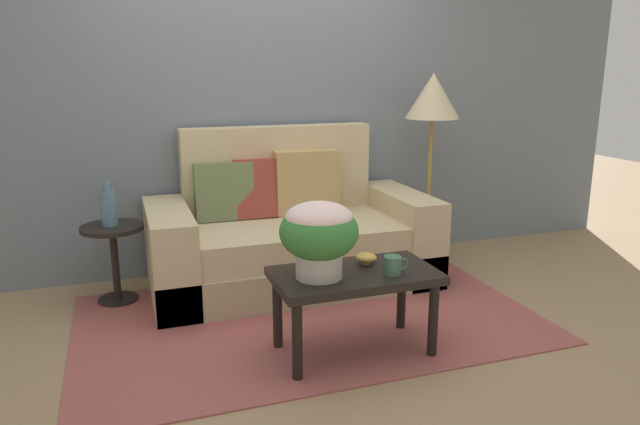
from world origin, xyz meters
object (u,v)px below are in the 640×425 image
Objects in this scene: coffee_table at (355,284)px; side_table at (114,249)px; coffee_mug at (393,265)px; floor_lamp at (433,105)px; table_vase at (108,207)px; couch at (289,237)px; potted_plant at (319,232)px; snack_bowl at (366,258)px.

side_table is at bearing 135.78° from coffee_table.
coffee_mug is at bearing -30.91° from coffee_table.
floor_lamp is 2.44m from table_vase.
couch is 14.24× the size of coffee_mug.
side_table is at bearing 130.06° from potted_plant.
floor_lamp is (1.17, 0.10, 0.90)m from couch.
table_vase reaches higher than snack_bowl.
side_table is 0.28m from table_vase.
floor_lamp is at bearing 54.40° from coffee_mug.
couch is 1.25m from potted_plant.
snack_bowl is (0.13, -1.06, 0.17)m from couch.
coffee_table is 1.90m from floor_lamp.
table_vase is at bearing 135.78° from coffee_table.
couch is at bearing 98.81° from coffee_mug.
coffee_mug is at bearing -72.00° from snack_bowl.
floor_lamp reaches higher than table_vase.
table_vase reaches higher than coffee_mug.
floor_lamp reaches higher than coffee_mug.
couch is 6.62× the size of table_vase.
table_vase is at bearing 140.59° from snack_bowl.
table_vase is (-2.37, -0.07, -0.59)m from floor_lamp.
table_vase is (-1.01, 1.20, -0.06)m from potted_plant.
coffee_table is 0.59× the size of floor_lamp.
snack_bowl is (-0.07, 0.20, -0.02)m from coffee_mug.
coffee_mug is 0.47× the size of table_vase.
coffee_mug is at bearing -42.82° from side_table.
side_table is 0.35× the size of floor_lamp.
snack_bowl is (-1.04, -1.16, -0.73)m from floor_lamp.
potted_plant is (-0.21, -0.02, 0.31)m from coffee_table.
table_vase is (-0.01, 0.01, 0.28)m from side_table.
floor_lamp is (1.15, 1.26, 0.84)m from coffee_table.
side_table is (-1.19, 0.02, 0.03)m from couch.
coffee_mug is 1.18× the size of snack_bowl.
snack_bowl is at bearing 108.00° from coffee_mug.
potted_plant is at bearing -49.89° from table_vase.
floor_lamp is 1.94m from potted_plant.
floor_lamp is at bearing 43.31° from potted_plant.
floor_lamp is 1.83m from coffee_mug.
potted_plant is (-1.36, -1.28, -0.53)m from floor_lamp.
snack_bowl is at bearing 42.46° from coffee_table.
couch is 1.16m from coffee_table.
coffee_table is at bearing -44.22° from table_vase.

